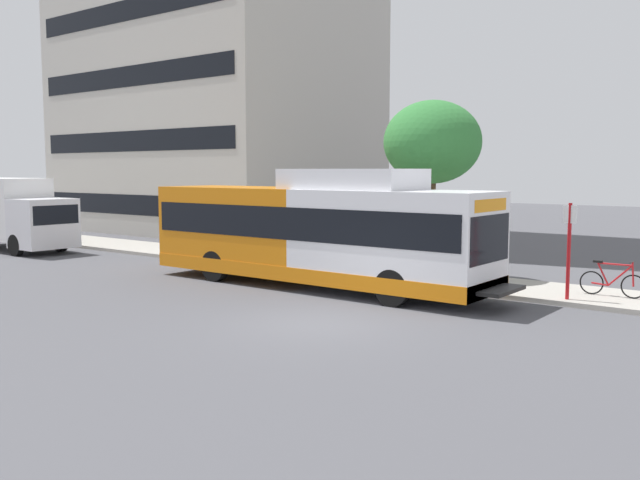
% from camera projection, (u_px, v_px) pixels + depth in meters
% --- Properties ---
extents(ground_plane, '(120.00, 120.00, 0.00)m').
position_uv_depth(ground_plane, '(116.00, 288.00, 21.15)').
color(ground_plane, '#4C4C51').
extents(sidewalk_curb, '(3.00, 56.00, 0.14)m').
position_uv_depth(sidewalk_curb, '(309.00, 266.00, 25.42)').
color(sidewalk_curb, '#A8A399').
rests_on(sidewalk_curb, ground).
extents(transit_bus, '(2.58, 12.25, 3.65)m').
position_uv_depth(transit_bus, '(315.00, 232.00, 21.13)').
color(transit_bus, white).
rests_on(transit_bus, ground).
extents(bus_stop_sign_pole, '(0.10, 0.36, 2.60)m').
position_uv_depth(bus_stop_sign_pole, '(569.00, 244.00, 18.38)').
color(bus_stop_sign_pole, red).
rests_on(bus_stop_sign_pole, sidewalk_curb).
extents(bicycle_parked, '(0.52, 1.76, 1.02)m').
position_uv_depth(bicycle_parked, '(612.00, 281.00, 18.90)').
color(bicycle_parked, black).
rests_on(bicycle_parked, sidewalk_curb).
extents(street_tree_near_stop, '(3.23, 3.23, 5.77)m').
position_uv_depth(street_tree_near_stop, '(432.00, 143.00, 22.67)').
color(street_tree_near_stop, '#4C3823').
rests_on(street_tree_near_stop, sidewalk_curb).
extents(box_truck_background, '(2.32, 7.01, 3.25)m').
position_uv_depth(box_truck_background, '(11.00, 212.00, 30.92)').
color(box_truck_background, silver).
rests_on(box_truck_background, ground).
extents(lattice_comm_tower, '(1.10, 1.10, 34.09)m').
position_uv_depth(lattice_comm_tower, '(147.00, 70.00, 54.04)').
color(lattice_comm_tower, '#B7B7BC').
rests_on(lattice_comm_tower, ground).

